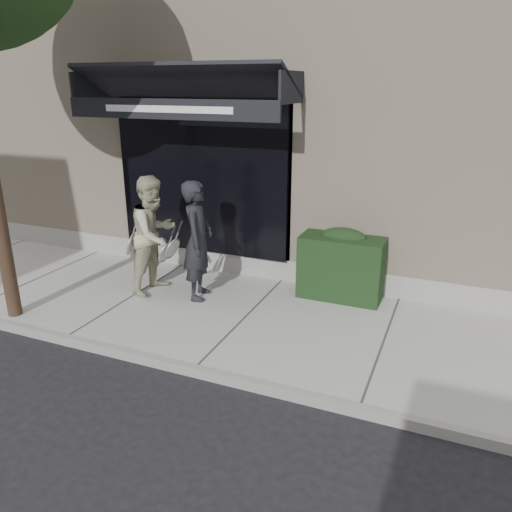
% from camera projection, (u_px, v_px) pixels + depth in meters
% --- Properties ---
extents(ground, '(80.00, 80.00, 0.00)m').
position_uv_depth(ground, '(247.00, 323.00, 7.43)').
color(ground, black).
rests_on(ground, ground).
extents(sidewalk, '(20.00, 3.00, 0.12)m').
position_uv_depth(sidewalk, '(247.00, 319.00, 7.41)').
color(sidewalk, '#989893').
rests_on(sidewalk, ground).
extents(curb, '(20.00, 0.10, 0.14)m').
position_uv_depth(curb, '(196.00, 371.00, 6.06)').
color(curb, gray).
rests_on(curb, ground).
extents(building_facade, '(14.30, 8.04, 5.64)m').
position_uv_depth(building_facade, '(338.00, 114.00, 10.85)').
color(building_facade, beige).
rests_on(building_facade, ground).
extents(hedge, '(1.30, 0.70, 1.14)m').
position_uv_depth(hedge, '(342.00, 264.00, 7.90)').
color(hedge, black).
rests_on(hedge, sidewalk).
extents(pedestrian_front, '(0.80, 0.86, 1.88)m').
position_uv_depth(pedestrian_front, '(198.00, 241.00, 7.74)').
color(pedestrian_front, black).
rests_on(pedestrian_front, sidewalk).
extents(pedestrian_back, '(0.82, 1.00, 1.91)m').
position_uv_depth(pedestrian_back, '(154.00, 235.00, 8.01)').
color(pedestrian_back, '#B7B793').
rests_on(pedestrian_back, sidewalk).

